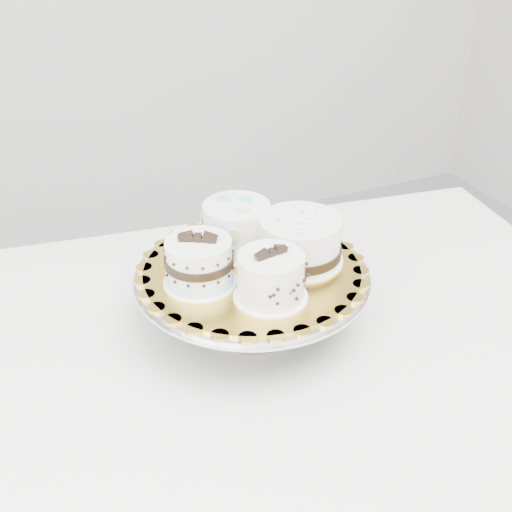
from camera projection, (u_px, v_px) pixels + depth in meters
name	position (u px, v px, depth m)	size (l,w,h in m)	color
table	(248.00, 388.00, 0.98)	(1.29, 0.95, 0.75)	silver
cake_stand	(252.00, 288.00, 0.96)	(0.35, 0.35, 0.09)	gray
cake_board	(252.00, 270.00, 0.94)	(0.32, 0.32, 0.00)	gold
cake_swirl	(271.00, 278.00, 0.86)	(0.10, 0.10, 0.08)	white
cake_banded	(199.00, 264.00, 0.89)	(0.13, 0.13, 0.08)	white
cake_dots	(237.00, 226.00, 0.97)	(0.12, 0.12, 0.08)	white
cake_ribbon	(300.00, 241.00, 0.95)	(0.15, 0.15, 0.07)	white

